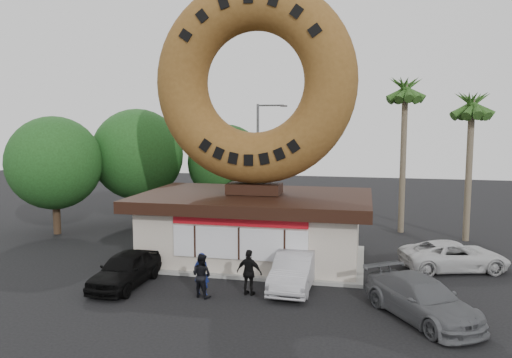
{
  "coord_description": "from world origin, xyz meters",
  "views": [
    {
      "loc": [
        5.26,
        -17.52,
        6.79
      ],
      "look_at": [
        0.52,
        4.0,
        4.26
      ],
      "focal_mm": 35.0,
      "sensor_mm": 36.0,
      "label": 1
    }
  ],
  "objects": [
    {
      "name": "car_black",
      "position": [
        -4.36,
        0.93,
        0.72
      ],
      "size": [
        1.77,
        4.24,
        1.43
      ],
      "primitive_type": "imported",
      "rotation": [
        0.0,
        0.0,
        -0.02
      ],
      "color": "black",
      "rests_on": "ground"
    },
    {
      "name": "tree_west",
      "position": [
        -9.5,
        13.0,
        4.64
      ],
      "size": [
        6.0,
        6.0,
        7.65
      ],
      "color": "#473321",
      "rests_on": "ground"
    },
    {
      "name": "car_white",
      "position": [
        9.36,
        6.23,
        0.67
      ],
      "size": [
        5.26,
        3.5,
        1.34
      ],
      "primitive_type": "imported",
      "rotation": [
        0.0,
        0.0,
        1.86
      ],
      "color": "silver",
      "rests_on": "ground"
    },
    {
      "name": "tree_mid",
      "position": [
        -4.0,
        15.0,
        4.02
      ],
      "size": [
        5.2,
        5.2,
        6.63
      ],
      "color": "#473321",
      "rests_on": "ground"
    },
    {
      "name": "palm_far",
      "position": [
        11.0,
        12.5,
        7.48
      ],
      "size": [
        2.6,
        2.6,
        8.75
      ],
      "color": "#726651",
      "rests_on": "ground"
    },
    {
      "name": "giant_donut",
      "position": [
        0.0,
        6.0,
        8.67
      ],
      "size": [
        9.73,
        2.48,
        9.73
      ],
      "primitive_type": "torus",
      "rotation": [
        1.57,
        0.0,
        0.0
      ],
      "color": "brown",
      "rests_on": "donut_shop"
    },
    {
      "name": "tree_far",
      "position": [
        -13.0,
        9.0,
        4.33
      ],
      "size": [
        5.6,
        5.6,
        7.14
      ],
      "color": "#473321",
      "rests_on": "ground"
    },
    {
      "name": "street_lamp",
      "position": [
        -1.86,
        16.0,
        4.48
      ],
      "size": [
        2.11,
        0.2,
        8.0
      ],
      "color": "#59595E",
      "rests_on": "ground"
    },
    {
      "name": "ground",
      "position": [
        0.0,
        0.0,
        0.0
      ],
      "size": [
        90.0,
        90.0,
        0.0
      ],
      "primitive_type": "plane",
      "color": "black",
      "rests_on": "ground"
    },
    {
      "name": "palm_near",
      "position": [
        7.5,
        14.0,
        8.41
      ],
      "size": [
        2.6,
        2.6,
        9.75
      ],
      "color": "#726651",
      "rests_on": "ground"
    },
    {
      "name": "person_center",
      "position": [
        -0.85,
        0.39,
        0.86
      ],
      "size": [
        1.0,
        0.88,
        1.71
      ],
      "primitive_type": "imported",
      "rotation": [
        0.0,
        0.0,
        2.82
      ],
      "color": "black",
      "rests_on": "ground"
    },
    {
      "name": "car_grey",
      "position": [
        7.29,
        -0.05,
        0.71
      ],
      "size": [
        4.33,
        5.16,
        1.41
      ],
      "primitive_type": "imported",
      "rotation": [
        0.0,
        0.0,
        0.58
      ],
      "color": "slate",
      "rests_on": "ground"
    },
    {
      "name": "person_right",
      "position": [
        0.91,
        0.98,
        0.91
      ],
      "size": [
        1.13,
        0.63,
        1.82
      ],
      "primitive_type": "imported",
      "rotation": [
        0.0,
        0.0,
        2.95
      ],
      "color": "black",
      "rests_on": "ground"
    },
    {
      "name": "car_silver",
      "position": [
        2.51,
        2.25,
        0.72
      ],
      "size": [
        1.62,
        4.4,
        1.44
      ],
      "primitive_type": "imported",
      "rotation": [
        0.0,
        0.0,
        -0.02
      ],
      "color": "#ADABB1",
      "rests_on": "ground"
    },
    {
      "name": "person_left",
      "position": [
        -0.92,
        0.59,
        0.85
      ],
      "size": [
        0.63,
        0.42,
        1.71
      ],
      "primitive_type": "imported",
      "rotation": [
        0.0,
        0.0,
        3.12
      ],
      "color": "navy",
      "rests_on": "ground"
    },
    {
      "name": "donut_shop",
      "position": [
        0.0,
        5.98,
        1.77
      ],
      "size": [
        11.2,
        7.2,
        3.8
      ],
      "color": "beige",
      "rests_on": "ground"
    }
  ]
}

